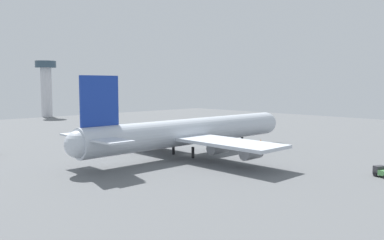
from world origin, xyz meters
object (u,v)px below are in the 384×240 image
(cargo_loader, at_px, (92,141))
(safety_cone_nose, at_px, (261,140))
(baggage_tug, at_px, (384,172))
(fuel_truck, at_px, (135,140))
(control_tower, at_px, (46,83))
(cargo_airplane, at_px, (191,132))

(cargo_loader, bearing_deg, safety_cone_nose, -37.62)
(baggage_tug, bearing_deg, fuel_truck, 98.39)
(cargo_loader, distance_m, fuel_truck, 12.65)
(fuel_truck, relative_size, control_tower, 0.14)
(cargo_airplane, bearing_deg, fuel_truck, 90.12)
(cargo_airplane, relative_size, fuel_truck, 15.94)
(cargo_airplane, xyz_separation_m, control_tower, (23.28, 135.56, 12.14))
(baggage_tug, distance_m, fuel_truck, 66.65)
(cargo_loader, bearing_deg, fuel_truck, -43.29)
(baggage_tug, bearing_deg, cargo_loader, 104.24)
(cargo_airplane, distance_m, baggage_tug, 43.88)
(fuel_truck, xyz_separation_m, control_tower, (23.33, 112.15, 16.65))
(baggage_tug, height_order, fuel_truck, fuel_truck)
(cargo_loader, relative_size, baggage_tug, 0.97)
(cargo_airplane, xyz_separation_m, fuel_truck, (-0.05, 23.41, -4.51))
(fuel_truck, distance_m, safety_cone_nose, 37.72)
(cargo_airplane, distance_m, control_tower, 138.08)
(cargo_airplane, relative_size, safety_cone_nose, 85.31)
(cargo_loader, relative_size, control_tower, 0.15)
(baggage_tug, xyz_separation_m, fuel_truck, (-9.72, 65.94, 0.25))
(cargo_airplane, bearing_deg, baggage_tug, -77.19)
(cargo_airplane, xyz_separation_m, cargo_loader, (-9.26, 32.08, -4.59))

